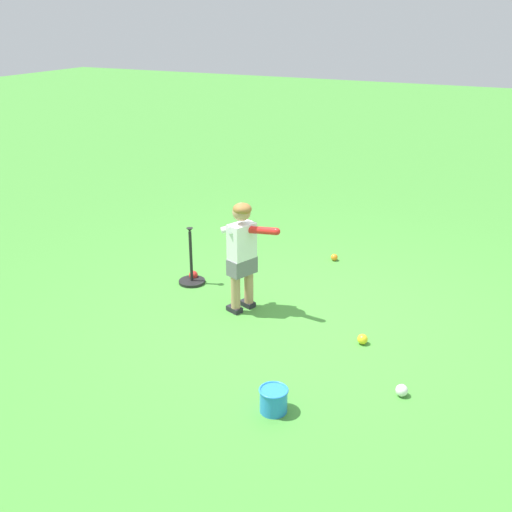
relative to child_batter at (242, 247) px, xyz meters
name	(u,v)px	position (x,y,z in m)	size (l,w,h in m)	color
ground_plane	(299,318)	(0.56, 0.07, -0.65)	(40.00, 40.00, 0.00)	#479338
child_batter	(242,247)	(0.00, 0.00, 0.00)	(0.63, 0.31, 1.08)	#232328
play_ball_by_bucket	(193,275)	(-0.80, 0.39, -0.60)	(0.10, 0.10, 0.10)	red
play_ball_far_right	(402,390)	(1.72, -0.73, -0.60)	(0.09, 0.09, 0.09)	white
play_ball_midfield	(334,257)	(0.39, 1.56, -0.61)	(0.08, 0.08, 0.08)	orange
play_ball_behind_batter	(362,339)	(1.23, -0.12, -0.60)	(0.09, 0.09, 0.09)	yellow
batting_tee	(192,274)	(-0.77, 0.31, -0.55)	(0.28, 0.28, 0.62)	black
toy_bucket	(274,399)	(0.93, -1.32, -0.55)	(0.22, 0.22, 0.19)	#2884DB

